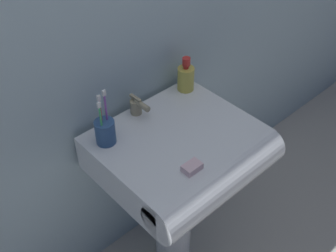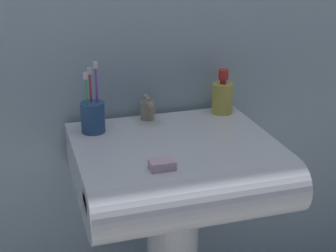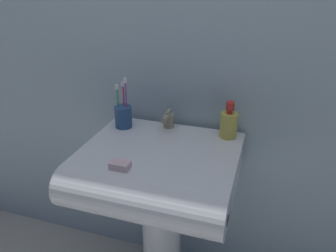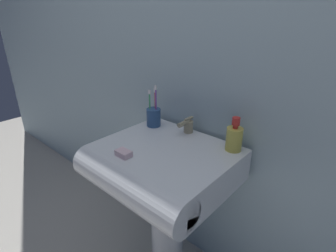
{
  "view_description": "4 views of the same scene",
  "coord_description": "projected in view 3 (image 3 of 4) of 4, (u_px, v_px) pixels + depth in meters",
  "views": [
    {
      "loc": [
        -0.78,
        -0.82,
        1.76
      ],
      "look_at": [
        -0.04,
        -0.01,
        0.83
      ],
      "focal_mm": 45.0,
      "sensor_mm": 36.0,
      "label": 1
    },
    {
      "loc": [
        -0.4,
        -1.28,
        1.34
      ],
      "look_at": [
        -0.02,
        -0.01,
        0.82
      ],
      "focal_mm": 55.0,
      "sensor_mm": 36.0,
      "label": 2
    },
    {
      "loc": [
        0.35,
        -0.99,
        1.35
      ],
      "look_at": [
        0.03,
        -0.01,
        0.87
      ],
      "focal_mm": 35.0,
      "sensor_mm": 36.0,
      "label": 3
    },
    {
      "loc": [
        0.66,
        -0.73,
        1.3
      ],
      "look_at": [
        0.02,
        -0.02,
        0.88
      ],
      "focal_mm": 28.0,
      "sensor_mm": 36.0,
      "label": 4
    }
  ],
  "objects": [
    {
      "name": "sink_basin",
      "position": [
        156.0,
        172.0,
        1.18
      ],
      "size": [
        0.56,
        0.51,
        0.14
      ],
      "color": "white",
      "rests_on": "sink_pedestal"
    },
    {
      "name": "sink_pedestal",
      "position": [
        162.0,
        242.0,
        1.39
      ],
      "size": [
        0.16,
        0.16,
        0.62
      ],
      "primitive_type": "cylinder",
      "color": "white",
      "rests_on": "ground"
    },
    {
      "name": "bar_soap",
      "position": [
        120.0,
        165.0,
        1.07
      ],
      "size": [
        0.06,
        0.04,
        0.02
      ],
      "primitive_type": "cube",
      "color": "silver",
      "rests_on": "sink_basin"
    },
    {
      "name": "wall_back",
      "position": [
        182.0,
        16.0,
        1.24
      ],
      "size": [
        5.0,
        0.05,
        2.4
      ],
      "primitive_type": "cube",
      "color": "#9EB7C1",
      "rests_on": "ground"
    },
    {
      "name": "soap_bottle",
      "position": [
        229.0,
        124.0,
        1.26
      ],
      "size": [
        0.07,
        0.07,
        0.15
      ],
      "color": "gold",
      "rests_on": "sink_basin"
    },
    {
      "name": "toothbrush_cup",
      "position": [
        123.0,
        116.0,
        1.34
      ],
      "size": [
        0.07,
        0.07,
        0.21
      ],
      "color": "#2D5184",
      "rests_on": "sink_basin"
    },
    {
      "name": "faucet",
      "position": [
        168.0,
        120.0,
        1.34
      ],
      "size": [
        0.04,
        0.1,
        0.07
      ],
      "color": "tan",
      "rests_on": "sink_basin"
    }
  ]
}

